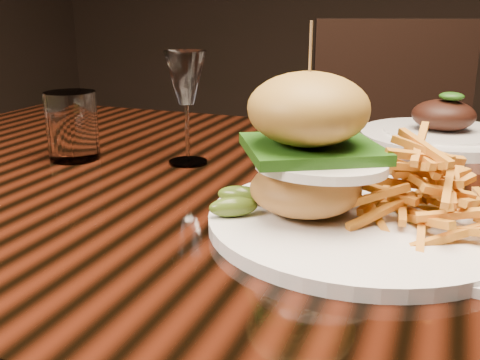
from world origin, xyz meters
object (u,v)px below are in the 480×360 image
(wine_glass, at_px, (186,82))
(far_dish, at_px, (442,133))
(chair_far, at_px, (394,169))
(dining_table, at_px, (311,242))
(burger_plate, at_px, (360,176))

(wine_glass, distance_m, far_dish, 0.48)
(wine_glass, height_order, chair_far, chair_far)
(dining_table, distance_m, burger_plate, 0.20)
(dining_table, height_order, burger_plate, burger_plate)
(burger_plate, height_order, chair_far, burger_plate)
(dining_table, bearing_deg, wine_glass, 165.13)
(far_dish, bearing_deg, wine_glass, -141.44)
(dining_table, bearing_deg, far_dish, 66.83)
(burger_plate, relative_size, wine_glass, 1.96)
(dining_table, height_order, chair_far, chair_far)
(dining_table, height_order, wine_glass, wine_glass)
(wine_glass, bearing_deg, dining_table, -14.87)
(burger_plate, distance_m, chair_far, 1.04)
(wine_glass, bearing_deg, chair_far, 73.88)
(burger_plate, relative_size, chair_far, 0.36)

